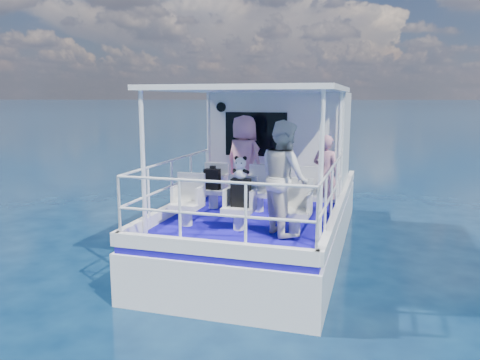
# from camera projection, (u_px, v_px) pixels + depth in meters

# --- Properties ---
(ground) EXTENTS (2000.00, 2000.00, 0.00)m
(ground) POSITION_uv_depth(u_px,v_px,m) (256.00, 261.00, 8.71)
(ground) COLOR #071C37
(ground) RESTS_ON ground
(hull) EXTENTS (3.00, 7.00, 1.60)m
(hull) POSITION_uv_depth(u_px,v_px,m) (268.00, 245.00, 9.65)
(hull) COLOR white
(hull) RESTS_ON ground
(deck) EXTENTS (2.90, 6.90, 0.10)m
(deck) POSITION_uv_depth(u_px,v_px,m) (269.00, 205.00, 9.50)
(deck) COLOR #160B9F
(deck) RESTS_ON hull
(cabin) EXTENTS (2.85, 2.00, 2.20)m
(cabin) POSITION_uv_depth(u_px,v_px,m) (282.00, 142.00, 10.53)
(cabin) COLOR white
(cabin) RESTS_ON deck
(canopy) EXTENTS (3.00, 3.20, 0.08)m
(canopy) POSITION_uv_depth(u_px,v_px,m) (254.00, 89.00, 7.98)
(canopy) COLOR white
(canopy) RESTS_ON cabin
(canopy_posts) EXTENTS (2.77, 2.97, 2.20)m
(canopy_posts) POSITION_uv_depth(u_px,v_px,m) (253.00, 155.00, 8.13)
(canopy_posts) COLOR white
(canopy_posts) RESTS_ON deck
(railings) EXTENTS (2.84, 3.59, 1.00)m
(railings) POSITION_uv_depth(u_px,v_px,m) (248.00, 193.00, 7.92)
(railings) COLOR white
(railings) RESTS_ON deck
(seat_port_fwd) EXTENTS (0.48, 0.46, 0.38)m
(seat_port_fwd) POSITION_uv_depth(u_px,v_px,m) (213.00, 198.00, 8.96)
(seat_port_fwd) COLOR silver
(seat_port_fwd) RESTS_ON deck
(seat_center_fwd) EXTENTS (0.48, 0.46, 0.38)m
(seat_center_fwd) POSITION_uv_depth(u_px,v_px,m) (259.00, 201.00, 8.71)
(seat_center_fwd) COLOR silver
(seat_center_fwd) RESTS_ON deck
(seat_stbd_fwd) EXTENTS (0.48, 0.46, 0.38)m
(seat_stbd_fwd) POSITION_uv_depth(u_px,v_px,m) (307.00, 204.00, 8.45)
(seat_stbd_fwd) COLOR silver
(seat_stbd_fwd) RESTS_ON deck
(seat_port_aft) EXTENTS (0.48, 0.46, 0.38)m
(seat_port_aft) POSITION_uv_depth(u_px,v_px,m) (187.00, 214.00, 7.73)
(seat_port_aft) COLOR silver
(seat_port_aft) RESTS_ON deck
(seat_center_aft) EXTENTS (0.48, 0.46, 0.38)m
(seat_center_aft) POSITION_uv_depth(u_px,v_px,m) (239.00, 218.00, 7.48)
(seat_center_aft) COLOR silver
(seat_center_aft) RESTS_ON deck
(seat_stbd_aft) EXTENTS (0.48, 0.46, 0.38)m
(seat_stbd_aft) POSITION_uv_depth(u_px,v_px,m) (295.00, 222.00, 7.23)
(seat_stbd_aft) COLOR silver
(seat_stbd_aft) RESTS_ON deck
(passenger_port_fwd) EXTENTS (0.79, 0.69, 1.76)m
(passenger_port_fwd) POSITION_uv_depth(u_px,v_px,m) (244.00, 160.00, 9.18)
(passenger_port_fwd) COLOR pink
(passenger_port_fwd) RESTS_ON deck
(passenger_stbd_fwd) EXTENTS (0.61, 0.51, 1.43)m
(passenger_stbd_fwd) POSITION_uv_depth(u_px,v_px,m) (326.00, 174.00, 8.60)
(passenger_stbd_fwd) COLOR #C07C92
(passenger_stbd_fwd) RESTS_ON deck
(passenger_stbd_aft) EXTENTS (1.04, 1.09, 1.76)m
(passenger_stbd_aft) POSITION_uv_depth(u_px,v_px,m) (284.00, 178.00, 7.17)
(passenger_stbd_aft) COLOR silver
(passenger_stbd_aft) RESTS_ON deck
(backpack_port) EXTENTS (0.29, 0.17, 0.39)m
(backpack_port) POSITION_uv_depth(u_px,v_px,m) (212.00, 179.00, 8.84)
(backpack_port) COLOR black
(backpack_port) RESTS_ON seat_port_fwd
(backpack_center) EXTENTS (0.30, 0.17, 0.45)m
(backpack_center) POSITION_uv_depth(u_px,v_px,m) (241.00, 193.00, 7.41)
(backpack_center) COLOR black
(backpack_center) RESTS_ON seat_center_aft
(compact_camera) EXTENTS (0.10, 0.06, 0.06)m
(compact_camera) POSITION_uv_depth(u_px,v_px,m) (213.00, 167.00, 8.82)
(compact_camera) COLOR black
(compact_camera) RESTS_ON backpack_port
(panda) EXTENTS (0.23, 0.19, 0.36)m
(panda) POSITION_uv_depth(u_px,v_px,m) (241.00, 168.00, 7.34)
(panda) COLOR silver
(panda) RESTS_ON backpack_center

